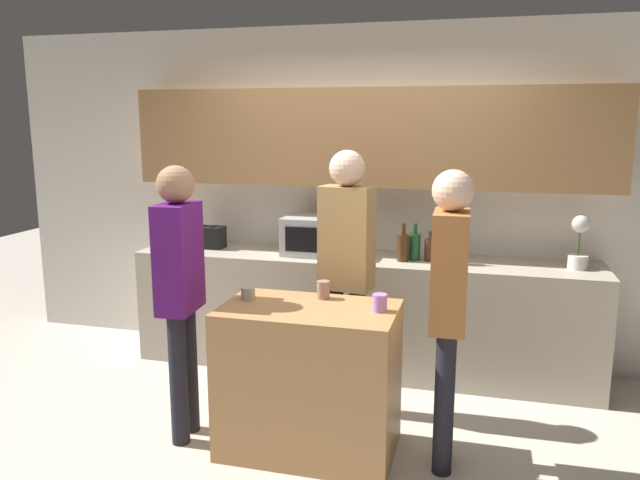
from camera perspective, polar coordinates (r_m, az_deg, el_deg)
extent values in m
plane|color=beige|center=(3.92, -0.55, -19.04)|extent=(14.00, 14.00, 0.00)
cube|color=silver|center=(5.13, 4.64, 4.08)|extent=(6.40, 0.08, 2.70)
cube|color=#A37547|center=(4.90, 4.29, 9.33)|extent=(3.74, 0.32, 0.75)
cube|color=#B7AD99|center=(4.99, 3.74, -6.66)|extent=(3.60, 0.62, 0.91)
cube|color=#B27F4C|center=(3.79, -1.00, -12.61)|extent=(1.02, 0.61, 0.89)
cube|color=#B7BABC|center=(4.93, -0.21, 0.41)|extent=(0.52, 0.38, 0.30)
cube|color=black|center=(4.76, -1.41, 0.03)|extent=(0.31, 0.01, 0.19)
cube|color=black|center=(5.26, -10.17, 0.25)|extent=(0.26, 0.16, 0.18)
cube|color=black|center=(5.27, -10.69, 1.26)|extent=(0.02, 0.11, 0.01)
cube|color=black|center=(5.23, -9.70, 1.21)|extent=(0.02, 0.11, 0.01)
cylinder|color=silver|center=(4.83, 22.49, -1.87)|extent=(0.14, 0.14, 0.10)
cylinder|color=#38662D|center=(4.80, 22.61, -0.24)|extent=(0.01, 0.01, 0.18)
sphere|color=silver|center=(4.78, 22.73, 1.40)|extent=(0.13, 0.13, 0.13)
cylinder|color=#472814|center=(4.74, 7.60, -0.70)|extent=(0.09, 0.09, 0.21)
cylinder|color=#472814|center=(4.71, 7.64, 1.02)|extent=(0.03, 0.03, 0.08)
cylinder|color=#194723|center=(4.79, 8.65, -0.63)|extent=(0.09, 0.09, 0.20)
cylinder|color=#194723|center=(4.76, 8.70, 1.03)|extent=(0.03, 0.03, 0.08)
cylinder|color=#472814|center=(4.78, 10.00, -0.91)|extent=(0.08, 0.08, 0.16)
cylinder|color=#472814|center=(4.76, 10.05, 0.44)|extent=(0.03, 0.03, 0.06)
cylinder|color=silver|center=(4.84, 11.05, -0.50)|extent=(0.06, 0.06, 0.21)
cylinder|color=silver|center=(4.81, 11.12, 1.24)|extent=(0.02, 0.02, 0.08)
cylinder|color=#194723|center=(4.71, 12.20, -0.86)|extent=(0.09, 0.09, 0.22)
cylinder|color=#194723|center=(4.68, 12.28, 0.95)|extent=(0.03, 0.03, 0.08)
cylinder|color=#B4AD98|center=(3.79, -6.59, -4.87)|extent=(0.09, 0.09, 0.08)
cylinder|color=gray|center=(3.79, 0.31, -4.57)|extent=(0.08, 0.08, 0.11)
cylinder|color=#AE77DE|center=(3.56, 5.48, -5.73)|extent=(0.08, 0.08, 0.10)
cylinder|color=black|center=(4.26, 3.38, -10.16)|extent=(0.11, 0.11, 0.86)
cylinder|color=black|center=(4.31, 1.37, -9.86)|extent=(0.11, 0.11, 0.86)
cube|color=#A3814C|center=(4.07, 2.46, 0.16)|extent=(0.37, 0.24, 0.68)
sphere|color=beige|center=(4.01, 2.51, 6.58)|extent=(0.23, 0.23, 0.23)
cylinder|color=black|center=(3.63, 11.27, -14.51)|extent=(0.11, 0.11, 0.83)
cylinder|color=black|center=(3.78, 11.37, -13.48)|extent=(0.11, 0.11, 0.83)
cube|color=#AE6735|center=(3.46, 11.78, -2.79)|extent=(0.20, 0.35, 0.65)
sphere|color=beige|center=(3.39, 12.07, 4.45)|extent=(0.22, 0.22, 0.22)
cylinder|color=black|center=(4.10, -11.90, -11.50)|extent=(0.11, 0.11, 0.83)
cylinder|color=black|center=(3.97, -12.81, -12.34)|extent=(0.11, 0.11, 0.83)
cube|color=#55156B|center=(3.81, -12.80, -1.60)|extent=(0.21, 0.35, 0.65)
sphere|color=#9E7051|center=(3.74, -13.08, 4.97)|extent=(0.22, 0.22, 0.22)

